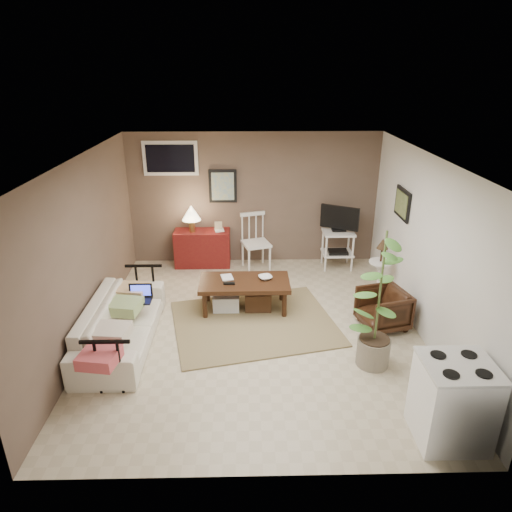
{
  "coord_description": "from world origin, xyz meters",
  "views": [
    {
      "loc": [
        -0.13,
        -5.54,
        3.44
      ],
      "look_at": [
        -0.0,
        0.35,
        0.98
      ],
      "focal_mm": 32.0,
      "sensor_mm": 36.0,
      "label": 1
    }
  ],
  "objects_px": {
    "tv_stand": "(338,236)",
    "stove": "(453,402)",
    "red_console": "(202,245)",
    "side_table": "(381,260)",
    "spindle_chair": "(256,244)",
    "armchair": "(383,307)",
    "coffee_table": "(244,293)",
    "potted_plant": "(380,296)",
    "sofa": "(120,316)"
  },
  "relations": [
    {
      "from": "coffee_table",
      "to": "side_table",
      "type": "bearing_deg",
      "value": 11.75
    },
    {
      "from": "stove",
      "to": "spindle_chair",
      "type": "bearing_deg",
      "value": 113.45
    },
    {
      "from": "potted_plant",
      "to": "tv_stand",
      "type": "bearing_deg",
      "value": 88.04
    },
    {
      "from": "coffee_table",
      "to": "stove",
      "type": "bearing_deg",
      "value": -52.45
    },
    {
      "from": "spindle_chair",
      "to": "side_table",
      "type": "distance_m",
      "value": 2.25
    },
    {
      "from": "stove",
      "to": "armchair",
      "type": "bearing_deg",
      "value": 92.0
    },
    {
      "from": "armchair",
      "to": "sofa",
      "type": "bearing_deg",
      "value": -99.69
    },
    {
      "from": "coffee_table",
      "to": "potted_plant",
      "type": "height_order",
      "value": "potted_plant"
    },
    {
      "from": "red_console",
      "to": "side_table",
      "type": "height_order",
      "value": "red_console"
    },
    {
      "from": "sofa",
      "to": "armchair",
      "type": "height_order",
      "value": "sofa"
    },
    {
      "from": "sofa",
      "to": "stove",
      "type": "height_order",
      "value": "stove"
    },
    {
      "from": "coffee_table",
      "to": "sofa",
      "type": "height_order",
      "value": "sofa"
    },
    {
      "from": "red_console",
      "to": "spindle_chair",
      "type": "distance_m",
      "value": 1.01
    },
    {
      "from": "spindle_chair",
      "to": "armchair",
      "type": "xyz_separation_m",
      "value": [
        1.75,
        -2.09,
        -0.17
      ]
    },
    {
      "from": "potted_plant",
      "to": "spindle_chair",
      "type": "bearing_deg",
      "value": 115.03
    },
    {
      "from": "red_console",
      "to": "tv_stand",
      "type": "distance_m",
      "value": 2.5
    },
    {
      "from": "tv_stand",
      "to": "spindle_chair",
      "type": "bearing_deg",
      "value": 179.74
    },
    {
      "from": "red_console",
      "to": "armchair",
      "type": "height_order",
      "value": "red_console"
    },
    {
      "from": "coffee_table",
      "to": "armchair",
      "type": "relative_size",
      "value": 2.17
    },
    {
      "from": "sofa",
      "to": "stove",
      "type": "xyz_separation_m",
      "value": [
        3.65,
        -1.76,
        0.03
      ]
    },
    {
      "from": "armchair",
      "to": "stove",
      "type": "distance_m",
      "value": 2.1
    },
    {
      "from": "stove",
      "to": "red_console",
      "type": "bearing_deg",
      "value": 122.87
    },
    {
      "from": "spindle_chair",
      "to": "potted_plant",
      "type": "xyz_separation_m",
      "value": [
        1.39,
        -2.97,
        0.48
      ]
    },
    {
      "from": "side_table",
      "to": "armchair",
      "type": "xyz_separation_m",
      "value": [
        -0.21,
        -0.99,
        -0.29
      ]
    },
    {
      "from": "sofa",
      "to": "red_console",
      "type": "distance_m",
      "value": 2.72
    },
    {
      "from": "side_table",
      "to": "armchair",
      "type": "distance_m",
      "value": 1.05
    },
    {
      "from": "tv_stand",
      "to": "stove",
      "type": "height_order",
      "value": "tv_stand"
    },
    {
      "from": "sofa",
      "to": "spindle_chair",
      "type": "bearing_deg",
      "value": -37.02
    },
    {
      "from": "armchair",
      "to": "red_console",
      "type": "bearing_deg",
      "value": -144.52
    },
    {
      "from": "tv_stand",
      "to": "red_console",
      "type": "bearing_deg",
      "value": 176.14
    },
    {
      "from": "sofa",
      "to": "potted_plant",
      "type": "distance_m",
      "value": 3.31
    },
    {
      "from": "spindle_chair",
      "to": "armchair",
      "type": "distance_m",
      "value": 2.73
    },
    {
      "from": "potted_plant",
      "to": "sofa",
      "type": "bearing_deg",
      "value": 170.49
    },
    {
      "from": "side_table",
      "to": "coffee_table",
      "type": "bearing_deg",
      "value": -168.25
    },
    {
      "from": "red_console",
      "to": "side_table",
      "type": "bearing_deg",
      "value": -23.13
    },
    {
      "from": "side_table",
      "to": "armchair",
      "type": "height_order",
      "value": "side_table"
    },
    {
      "from": "coffee_table",
      "to": "stove",
      "type": "height_order",
      "value": "stove"
    },
    {
      "from": "coffee_table",
      "to": "sofa",
      "type": "relative_size",
      "value": 0.65
    },
    {
      "from": "side_table",
      "to": "stove",
      "type": "bearing_deg",
      "value": -92.55
    },
    {
      "from": "tv_stand",
      "to": "stove",
      "type": "relative_size",
      "value": 1.32
    },
    {
      "from": "armchair",
      "to": "potted_plant",
      "type": "relative_size",
      "value": 0.35
    },
    {
      "from": "spindle_chair",
      "to": "side_table",
      "type": "height_order",
      "value": "spindle_chair"
    },
    {
      "from": "coffee_table",
      "to": "stove",
      "type": "xyz_separation_m",
      "value": [
        2.03,
        -2.64,
        0.15
      ]
    },
    {
      "from": "stove",
      "to": "potted_plant",
      "type": "bearing_deg",
      "value": 109.47
    },
    {
      "from": "red_console",
      "to": "side_table",
      "type": "distance_m",
      "value": 3.21
    },
    {
      "from": "tv_stand",
      "to": "coffee_table",
      "type": "bearing_deg",
      "value": -137.75
    },
    {
      "from": "coffee_table",
      "to": "spindle_chair",
      "type": "xyz_separation_m",
      "value": [
        0.21,
        1.55,
        0.19
      ]
    },
    {
      "from": "red_console",
      "to": "stove",
      "type": "bearing_deg",
      "value": -57.13
    },
    {
      "from": "spindle_chair",
      "to": "tv_stand",
      "type": "distance_m",
      "value": 1.49
    },
    {
      "from": "sofa",
      "to": "armchair",
      "type": "xyz_separation_m",
      "value": [
        3.58,
        0.34,
        -0.1
      ]
    }
  ]
}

